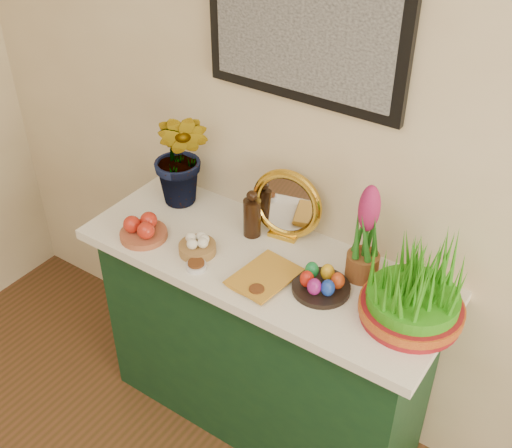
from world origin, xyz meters
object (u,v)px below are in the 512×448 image
at_px(sideboard, 263,345).
at_px(wheatgrass_sabzeh, 415,289).
at_px(hyacinth_green, 180,142).
at_px(book, 245,265).
at_px(mirror, 286,205).

height_order(sideboard, wheatgrass_sabzeh, wheatgrass_sabzeh).
bearing_deg(hyacinth_green, wheatgrass_sabzeh, -11.56).
relative_size(sideboard, book, 5.49).
distance_m(hyacinth_green, book, 0.57).
xyz_separation_m(sideboard, hyacinth_green, (-0.47, 0.12, 0.75)).
relative_size(hyacinth_green, wheatgrass_sabzeh, 1.67).
relative_size(book, wheatgrass_sabzeh, 0.69).
bearing_deg(wheatgrass_sabzeh, mirror, 164.82).
height_order(mirror, wheatgrass_sabzeh, mirror).
bearing_deg(wheatgrass_sabzeh, hyacinth_green, 173.95).
height_order(hyacinth_green, mirror, hyacinth_green).
distance_m(hyacinth_green, mirror, 0.49).
bearing_deg(hyacinth_green, sideboard, -19.52).
bearing_deg(book, wheatgrass_sabzeh, 16.52).
bearing_deg(wheatgrass_sabzeh, book, -170.29).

